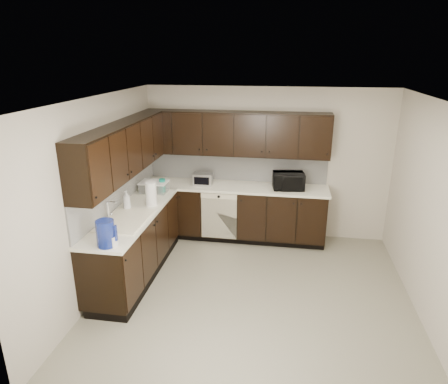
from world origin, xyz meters
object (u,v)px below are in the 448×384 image
(sink, at_px, (125,226))
(microwave, at_px, (288,181))
(toaster_oven, at_px, (203,179))
(storage_bin, at_px, (154,187))
(blue_pitcher, at_px, (106,233))

(sink, distance_m, microwave, 2.65)
(toaster_oven, relative_size, storage_bin, 0.77)
(sink, xyz_separation_m, toaster_oven, (0.67, 1.68, 0.16))
(toaster_oven, xyz_separation_m, storage_bin, (-0.67, -0.49, -0.02))
(storage_bin, xyz_separation_m, blue_pitcher, (0.08, -1.88, 0.07))
(microwave, xyz_separation_m, blue_pitcher, (-1.98, -2.35, 0.02))
(storage_bin, bearing_deg, toaster_oven, 35.81)
(toaster_oven, bearing_deg, microwave, -2.06)
(microwave, relative_size, storage_bin, 1.20)
(storage_bin, distance_m, blue_pitcher, 1.88)
(sink, bearing_deg, microwave, 38.97)
(blue_pitcher, bearing_deg, microwave, 63.83)
(microwave, height_order, storage_bin, microwave)
(blue_pitcher, bearing_deg, sink, 110.39)
(storage_bin, relative_size, blue_pitcher, 1.31)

